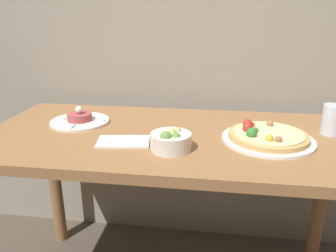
# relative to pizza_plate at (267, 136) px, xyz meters

# --- Properties ---
(dining_table) EXTENTS (1.40, 0.65, 0.74)m
(dining_table) POSITION_rel_pizza_plate_xyz_m (-0.32, 0.02, -0.12)
(dining_table) COLOR olive
(dining_table) RESTS_ON ground_plane
(pizza_plate) EXTENTS (0.31, 0.31, 0.06)m
(pizza_plate) POSITION_rel_pizza_plate_xyz_m (0.00, 0.00, 0.00)
(pizza_plate) COLOR white
(pizza_plate) RESTS_ON dining_table
(tartare_plate) EXTENTS (0.23, 0.23, 0.07)m
(tartare_plate) POSITION_rel_pizza_plate_xyz_m (-0.71, 0.10, -0.00)
(tartare_plate) COLOR white
(tartare_plate) RESTS_ON dining_table
(small_bowl) EXTENTS (0.13, 0.13, 0.07)m
(small_bowl) POSITION_rel_pizza_plate_xyz_m (-0.32, -0.12, 0.01)
(small_bowl) COLOR silver
(small_bowl) RESTS_ON dining_table
(drinking_glass) EXTENTS (0.07, 0.07, 0.11)m
(drinking_glass) POSITION_rel_pizza_plate_xyz_m (0.24, 0.10, 0.04)
(drinking_glass) COLOR silver
(drinking_glass) RESTS_ON dining_table
(napkin) EXTENTS (0.19, 0.13, 0.01)m
(napkin) POSITION_rel_pizza_plate_xyz_m (-0.48, -0.09, -0.01)
(napkin) COLOR white
(napkin) RESTS_ON dining_table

